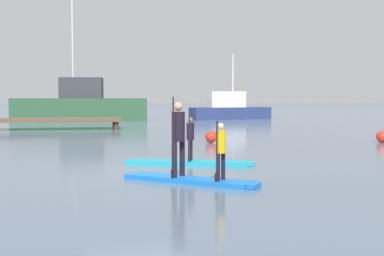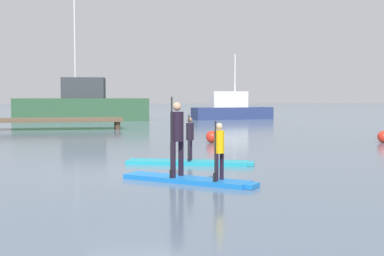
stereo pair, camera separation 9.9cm
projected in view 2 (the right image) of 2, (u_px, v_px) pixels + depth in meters
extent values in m
plane|color=slate|center=(137.00, 173.00, 12.18)|extent=(240.00, 240.00, 0.00)
cube|color=#1E9EB2|center=(187.00, 162.00, 13.66)|extent=(3.27, 1.69, 0.10)
cube|color=#1E9EB2|center=(250.00, 164.00, 13.40)|extent=(0.38, 0.52, 0.09)
cylinder|color=black|center=(191.00, 150.00, 13.75)|extent=(0.08, 0.08, 0.55)
cylinder|color=black|center=(189.00, 151.00, 13.51)|extent=(0.08, 0.08, 0.55)
cylinder|color=black|center=(190.00, 132.00, 13.60)|extent=(0.26, 0.26, 0.46)
sphere|color=#8C664C|center=(190.00, 120.00, 13.58)|extent=(0.13, 0.13, 0.13)
cylinder|color=black|center=(189.00, 138.00, 13.44)|extent=(0.03, 0.03, 1.24)
cube|color=black|center=(189.00, 158.00, 13.47)|extent=(0.07, 0.14, 0.18)
cube|color=blue|center=(186.00, 180.00, 10.82)|extent=(2.58, 2.27, 0.10)
cube|color=blue|center=(250.00, 186.00, 10.10)|extent=(0.45, 0.47, 0.09)
cylinder|color=black|center=(181.00, 158.00, 11.05)|extent=(0.12, 0.12, 0.76)
cylinder|color=black|center=(173.00, 160.00, 10.76)|extent=(0.12, 0.12, 0.76)
cylinder|color=black|center=(177.00, 127.00, 10.86)|extent=(0.40, 0.40, 0.63)
sphere|color=tan|center=(177.00, 107.00, 10.83)|extent=(0.18, 0.18, 0.18)
cylinder|color=black|center=(172.00, 138.00, 10.69)|extent=(0.03, 0.03, 1.71)
cube|color=black|center=(172.00, 174.00, 10.74)|extent=(0.11, 0.13, 0.18)
cylinder|color=black|center=(222.00, 166.00, 10.53)|extent=(0.09, 0.09, 0.56)
cylinder|color=black|center=(216.00, 167.00, 10.32)|extent=(0.09, 0.09, 0.56)
cylinder|color=#F2B20C|center=(219.00, 142.00, 10.39)|extent=(0.29, 0.29, 0.46)
sphere|color=beige|center=(219.00, 126.00, 10.37)|extent=(0.13, 0.13, 0.13)
cylinder|color=black|center=(215.00, 151.00, 10.25)|extent=(0.03, 0.03, 1.23)
cube|color=black|center=(215.00, 177.00, 10.28)|extent=(0.11, 0.13, 0.18)
cube|color=#2D5638|center=(83.00, 109.00, 38.43)|extent=(10.13, 3.64, 1.67)
cube|color=#33383D|center=(84.00, 88.00, 38.33)|extent=(3.27, 2.15, 1.55)
cylinder|color=silver|center=(75.00, 37.00, 38.05)|extent=(0.12, 0.12, 6.00)
cube|color=navy|center=(233.00, 113.00, 40.47)|extent=(6.74, 2.80, 0.95)
cube|color=white|center=(228.00, 99.00, 40.25)|extent=(3.14, 1.75, 1.26)
cylinder|color=silver|center=(235.00, 73.00, 40.34)|extent=(0.12, 0.12, 2.94)
cube|color=brown|center=(9.00, 120.00, 27.77)|extent=(12.27, 2.13, 0.18)
cylinder|color=#473828|center=(118.00, 124.00, 28.08)|extent=(0.28, 0.28, 0.61)
cylinder|color=#473828|center=(117.00, 123.00, 29.58)|extent=(0.28, 0.28, 0.61)
sphere|color=red|center=(212.00, 137.00, 19.98)|extent=(0.47, 0.47, 0.47)
sphere|color=red|center=(383.00, 137.00, 20.02)|extent=(0.47, 0.47, 0.47)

